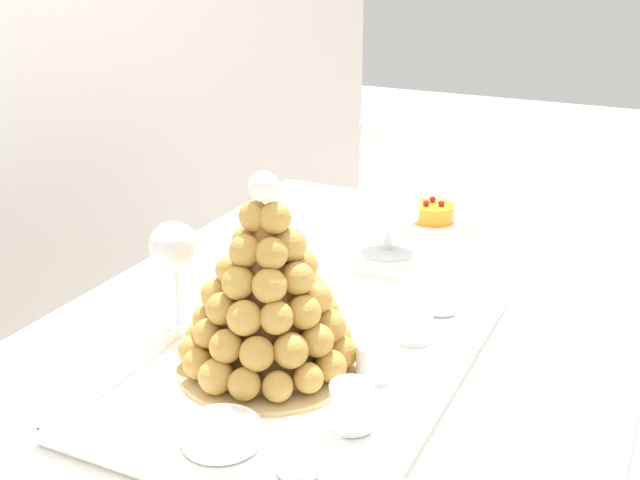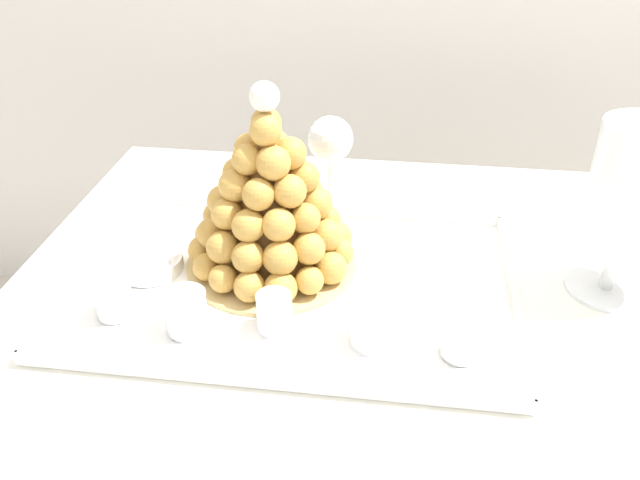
{
  "view_description": "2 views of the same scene",
  "coord_description": "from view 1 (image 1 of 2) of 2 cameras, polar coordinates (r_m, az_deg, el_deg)",
  "views": [
    {
      "loc": [
        -1.12,
        -0.47,
        1.41
      ],
      "look_at": [
        -0.03,
        0.05,
        0.94
      ],
      "focal_mm": 44.51,
      "sensor_mm": 36.0,
      "label": 1
    },
    {
      "loc": [
        -0.04,
        -0.8,
        1.39
      ],
      "look_at": [
        -0.14,
        -0.05,
        0.92
      ],
      "focal_mm": 36.38,
      "sensor_mm": 36.0,
      "label": 2
    }
  ],
  "objects": [
    {
      "name": "dessert_cup_right",
      "position": [
        1.35,
        8.68,
        -4.14
      ],
      "size": [
        0.05,
        0.05,
        0.05
      ],
      "color": "silver",
      "rests_on": "serving_tray"
    },
    {
      "name": "macaron_goblet",
      "position": [
        1.56,
        5.05,
        4.79
      ],
      "size": [
        0.12,
        0.12,
        0.27
      ],
      "color": "white",
      "rests_on": "buffet_table"
    },
    {
      "name": "serving_tray",
      "position": [
        1.2,
        -0.85,
        -8.71
      ],
      "size": [
        0.66,
        0.44,
        0.02
      ],
      "color": "white",
      "rests_on": "buffet_table"
    },
    {
      "name": "dessert_cup_mid_left",
      "position": [
        1.04,
        2.27,
        -11.92
      ],
      "size": [
        0.06,
        0.06,
        0.06
      ],
      "color": "silver",
      "rests_on": "serving_tray"
    },
    {
      "name": "dessert_cup_mid_right",
      "position": [
        1.25,
        6.73,
        -6.09
      ],
      "size": [
        0.06,
        0.06,
        0.06
      ],
      "color": "silver",
      "rests_on": "serving_tray"
    },
    {
      "name": "creme_brulee_ramekin",
      "position": [
        1.03,
        -7.1,
        -13.58
      ],
      "size": [
        0.1,
        0.1,
        0.02
      ],
      "color": "white",
      "rests_on": "serving_tray"
    },
    {
      "name": "buffet_table",
      "position": [
        1.42,
        2.37,
        -9.74
      ],
      "size": [
        1.27,
        0.93,
        0.8
      ],
      "color": "brown",
      "rests_on": "ground_plane"
    },
    {
      "name": "wine_glass",
      "position": [
        1.28,
        -10.48,
        -0.62
      ],
      "size": [
        0.08,
        0.08,
        0.18
      ],
      "color": "silver",
      "rests_on": "buffet_table"
    },
    {
      "name": "dessert_cup_centre",
      "position": [
        1.14,
        3.84,
        -8.84
      ],
      "size": [
        0.05,
        0.05,
        0.05
      ],
      "color": "silver",
      "rests_on": "serving_tray"
    },
    {
      "name": "dessert_cup_left",
      "position": [
        0.97,
        -1.58,
        -14.95
      ],
      "size": [
        0.05,
        0.05,
        0.06
      ],
      "color": "silver",
      "rests_on": "serving_tray"
    },
    {
      "name": "croquembouche",
      "position": [
        1.13,
        -3.83,
        -4.11
      ],
      "size": [
        0.27,
        0.27,
        0.3
      ],
      "color": "tan",
      "rests_on": "serving_tray"
    },
    {
      "name": "fruit_tart_plate",
      "position": [
        1.77,
        8.09,
        1.67
      ],
      "size": [
        0.19,
        0.19,
        0.06
      ],
      "color": "white",
      "rests_on": "buffet_table"
    }
  ]
}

